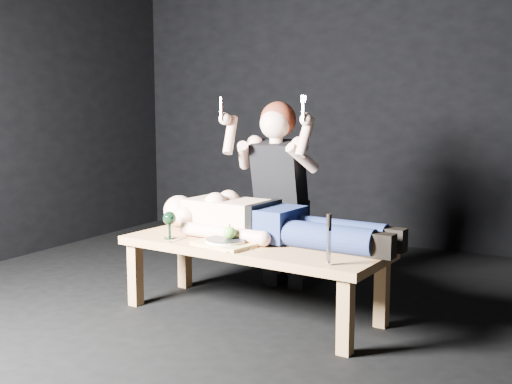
% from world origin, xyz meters
% --- Properties ---
extents(ground, '(5.00, 5.00, 0.00)m').
position_xyz_m(ground, '(0.00, 0.00, 0.00)').
color(ground, black).
rests_on(ground, ground).
extents(back_wall, '(5.00, 0.00, 5.00)m').
position_xyz_m(back_wall, '(0.00, 2.50, 1.50)').
color(back_wall, black).
rests_on(back_wall, ground).
extents(table, '(1.67, 0.76, 0.45)m').
position_xyz_m(table, '(-0.03, 0.17, 0.23)').
color(table, '#B47C42').
rests_on(table, ground).
extents(lying_man, '(1.71, 0.66, 0.27)m').
position_xyz_m(lying_man, '(0.03, 0.31, 0.59)').
color(lying_man, beige).
rests_on(lying_man, table).
extents(kneeling_woman, '(0.71, 0.80, 1.33)m').
position_xyz_m(kneeling_woman, '(-0.11, 0.78, 0.67)').
color(kneeling_woman, black).
rests_on(kneeling_woman, ground).
extents(serving_tray, '(0.39, 0.32, 0.02)m').
position_xyz_m(serving_tray, '(-0.13, 0.03, 0.46)').
color(serving_tray, tan).
rests_on(serving_tray, table).
extents(plate, '(0.28, 0.28, 0.02)m').
position_xyz_m(plate, '(-0.13, 0.03, 0.48)').
color(plate, white).
rests_on(plate, serving_tray).
extents(apple, '(0.08, 0.08, 0.08)m').
position_xyz_m(apple, '(-0.11, 0.04, 0.53)').
color(apple, '#589429').
rests_on(apple, plate).
extents(goblet, '(0.09, 0.09, 0.17)m').
position_xyz_m(goblet, '(-0.54, 0.04, 0.53)').
color(goblet, black).
rests_on(goblet, table).
extents(fork_flat, '(0.02, 0.17, 0.01)m').
position_xyz_m(fork_flat, '(-0.47, 0.02, 0.45)').
color(fork_flat, '#B2B2B7').
rests_on(fork_flat, table).
extents(knife_flat, '(0.02, 0.17, 0.01)m').
position_xyz_m(knife_flat, '(-0.03, -0.04, 0.45)').
color(knife_flat, '#B2B2B7').
rests_on(knife_flat, table).
extents(spoon_flat, '(0.13, 0.13, 0.01)m').
position_xyz_m(spoon_flat, '(-0.00, 0.05, 0.45)').
color(spoon_flat, '#B2B2B7').
rests_on(spoon_flat, table).
extents(carving_knife, '(0.04, 0.04, 0.27)m').
position_xyz_m(carving_knife, '(0.56, -0.11, 0.58)').
color(carving_knife, '#B2B2B7').
rests_on(carving_knife, table).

